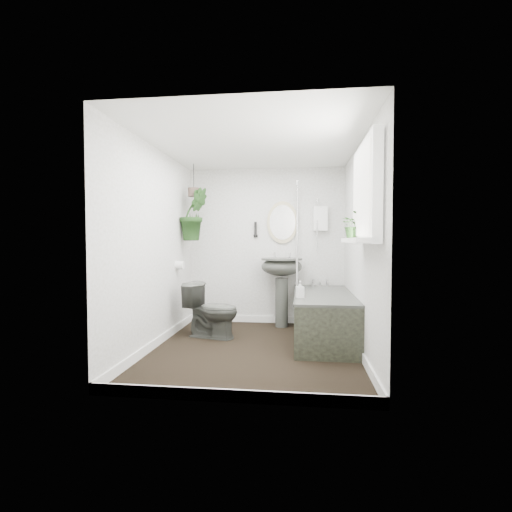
# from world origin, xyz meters

# --- Properties ---
(floor) EXTENTS (2.30, 2.80, 0.02)m
(floor) POSITION_xyz_m (0.00, 0.00, -0.01)
(floor) COLOR black
(floor) RESTS_ON ground
(ceiling) EXTENTS (2.30, 2.80, 0.02)m
(ceiling) POSITION_xyz_m (0.00, 0.00, 2.31)
(ceiling) COLOR white
(ceiling) RESTS_ON ground
(wall_back) EXTENTS (2.30, 0.02, 2.30)m
(wall_back) POSITION_xyz_m (0.00, 1.41, 1.15)
(wall_back) COLOR white
(wall_back) RESTS_ON ground
(wall_front) EXTENTS (2.30, 0.02, 2.30)m
(wall_front) POSITION_xyz_m (0.00, -1.41, 1.15)
(wall_front) COLOR white
(wall_front) RESTS_ON ground
(wall_left) EXTENTS (0.02, 2.80, 2.30)m
(wall_left) POSITION_xyz_m (-1.16, 0.00, 1.15)
(wall_left) COLOR white
(wall_left) RESTS_ON ground
(wall_right) EXTENTS (0.02, 2.80, 2.30)m
(wall_right) POSITION_xyz_m (1.16, 0.00, 1.15)
(wall_right) COLOR white
(wall_right) RESTS_ON ground
(skirting) EXTENTS (2.30, 2.80, 0.10)m
(skirting) POSITION_xyz_m (0.00, 0.00, 0.05)
(skirting) COLOR white
(skirting) RESTS_ON floor
(bathtub) EXTENTS (0.72, 1.72, 0.58)m
(bathtub) POSITION_xyz_m (0.80, 0.50, 0.29)
(bathtub) COLOR #383B36
(bathtub) RESTS_ON floor
(bath_screen) EXTENTS (0.04, 0.72, 1.40)m
(bath_screen) POSITION_xyz_m (0.47, 0.99, 1.28)
(bath_screen) COLOR silver
(bath_screen) RESTS_ON bathtub
(shower_box) EXTENTS (0.20, 0.10, 0.35)m
(shower_box) POSITION_xyz_m (0.80, 1.34, 1.55)
(shower_box) COLOR white
(shower_box) RESTS_ON wall_back
(oval_mirror) EXTENTS (0.46, 0.03, 0.62)m
(oval_mirror) POSITION_xyz_m (0.25, 1.37, 1.50)
(oval_mirror) COLOR #C4B68B
(oval_mirror) RESTS_ON wall_back
(wall_sconce) EXTENTS (0.04, 0.04, 0.22)m
(wall_sconce) POSITION_xyz_m (-0.15, 1.36, 1.40)
(wall_sconce) COLOR black
(wall_sconce) RESTS_ON wall_back
(toilet_roll_holder) EXTENTS (0.11, 0.11, 0.11)m
(toilet_roll_holder) POSITION_xyz_m (-1.10, 0.70, 0.90)
(toilet_roll_holder) COLOR white
(toilet_roll_holder) RESTS_ON wall_left
(window_recess) EXTENTS (0.08, 1.00, 0.90)m
(window_recess) POSITION_xyz_m (1.09, -0.70, 1.65)
(window_recess) COLOR white
(window_recess) RESTS_ON wall_right
(window_sill) EXTENTS (0.18, 1.00, 0.04)m
(window_sill) POSITION_xyz_m (1.02, -0.70, 1.23)
(window_sill) COLOR white
(window_sill) RESTS_ON wall_right
(window_blinds) EXTENTS (0.01, 0.86, 0.76)m
(window_blinds) POSITION_xyz_m (1.04, -0.70, 1.65)
(window_blinds) COLOR white
(window_blinds) RESTS_ON wall_right
(toilet) EXTENTS (0.75, 0.54, 0.69)m
(toilet) POSITION_xyz_m (-0.60, 0.47, 0.35)
(toilet) COLOR #383B36
(toilet) RESTS_ON floor
(pedestal_sink) EXTENTS (0.66, 0.59, 0.99)m
(pedestal_sink) POSITION_xyz_m (0.25, 1.15, 0.49)
(pedestal_sink) COLOR #383B36
(pedestal_sink) RESTS_ON floor
(sill_plant) EXTENTS (0.24, 0.21, 0.26)m
(sill_plant) POSITION_xyz_m (1.03, -0.40, 1.38)
(sill_plant) COLOR black
(sill_plant) RESTS_ON window_sill
(hanging_plant) EXTENTS (0.52, 0.50, 0.73)m
(hanging_plant) POSITION_xyz_m (-0.97, 0.95, 1.60)
(hanging_plant) COLOR black
(hanging_plant) RESTS_ON ceiling
(soap_bottle) EXTENTS (0.10, 0.10, 0.19)m
(soap_bottle) POSITION_xyz_m (0.51, 0.09, 0.67)
(soap_bottle) COLOR black
(soap_bottle) RESTS_ON bathtub
(hanging_pot) EXTENTS (0.16, 0.16, 0.12)m
(hanging_pot) POSITION_xyz_m (-0.97, 0.95, 1.90)
(hanging_pot) COLOR brown
(hanging_pot) RESTS_ON ceiling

